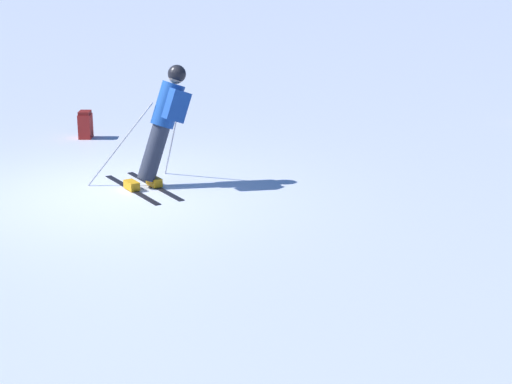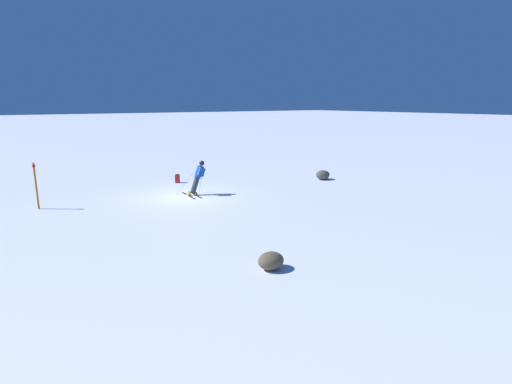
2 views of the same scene
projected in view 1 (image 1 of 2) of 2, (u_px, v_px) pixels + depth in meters
name	position (u px, v px, depth m)	size (l,w,h in m)	color
ground_plane	(114.00, 194.00, 12.18)	(300.00, 300.00, 0.00)	white
skier	(164.00, 119.00, 12.33)	(1.38, 1.76, 1.80)	black
spare_backpack	(85.00, 125.00, 15.47)	(0.36, 0.37, 0.50)	#AD231E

